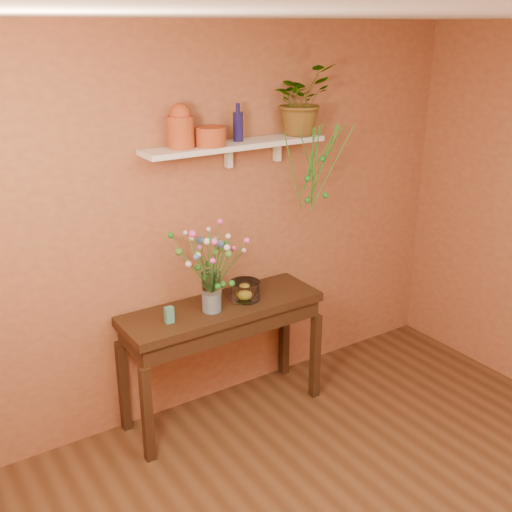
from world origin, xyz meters
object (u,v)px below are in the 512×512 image
object	(u,v)px
terracotta_jug	(181,127)
spider_plant	(301,100)
bouquet	(210,252)
sideboard	(222,321)
blue_bottle	(238,126)
glass_bowl	(245,291)
glass_vase	(212,295)

from	to	relation	value
terracotta_jug	spider_plant	bearing A→B (deg)	0.30
spider_plant	bouquet	size ratio (longest dim) A/B	0.97
bouquet	spider_plant	bearing A→B (deg)	11.92
sideboard	blue_bottle	world-z (taller)	blue_bottle
glass_bowl	blue_bottle	bearing A→B (deg)	71.11
glass_vase	glass_bowl	xyz separation A→B (m)	(0.28, 0.04, -0.06)
terracotta_jug	bouquet	distance (m)	0.82
terracotta_jug	glass_vase	size ratio (longest dim) A/B	1.01
glass_vase	glass_bowl	bearing A→B (deg)	7.88
spider_plant	glass_vase	size ratio (longest dim) A/B	1.73
sideboard	bouquet	distance (m)	0.55
spider_plant	bouquet	distance (m)	1.25
blue_bottle	glass_bowl	distance (m)	1.13
spider_plant	bouquet	bearing A→B (deg)	-168.08
bouquet	glass_vase	bearing A→B (deg)	-45.66
blue_bottle	bouquet	size ratio (longest dim) A/B	0.51
sideboard	glass_bowl	size ratio (longest dim) A/B	6.57
sideboard	glass_bowl	distance (m)	0.26
bouquet	sideboard	bearing A→B (deg)	21.20
sideboard	terracotta_jug	size ratio (longest dim) A/B	5.12
spider_plant	terracotta_jug	bearing A→B (deg)	-179.70
spider_plant	glass_bowl	size ratio (longest dim) A/B	2.21
terracotta_jug	spider_plant	world-z (taller)	spider_plant
glass_vase	bouquet	world-z (taller)	bouquet
spider_plant	glass_vase	distance (m)	1.48
sideboard	glass_vase	world-z (taller)	glass_vase
spider_plant	glass_vase	xyz separation A→B (m)	(-0.84, -0.18, -1.20)
glass_vase	bouquet	xyz separation A→B (m)	(-0.00, 0.00, 0.30)
terracotta_jug	glass_bowl	xyz separation A→B (m)	(0.37, -0.14, -1.15)
terracotta_jug	glass_bowl	distance (m)	1.22
blue_bottle	bouquet	distance (m)	0.85
terracotta_jug	spider_plant	size ratio (longest dim) A/B	0.58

